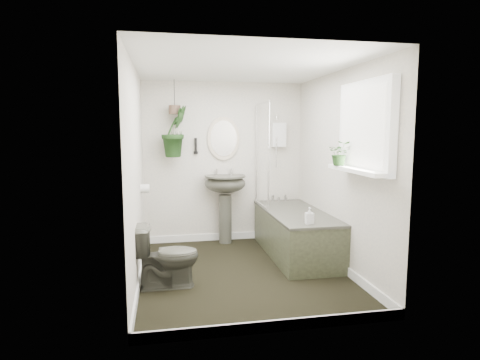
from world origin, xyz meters
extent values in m
cube|color=black|center=(0.00, 0.00, -0.01)|extent=(2.30, 2.80, 0.02)
cube|color=white|center=(0.00, 0.00, 2.31)|extent=(2.30, 2.80, 0.02)
cube|color=beige|center=(0.00, 1.41, 1.15)|extent=(2.30, 0.02, 2.30)
cube|color=beige|center=(0.00, -1.41, 1.15)|extent=(2.30, 0.02, 2.30)
cube|color=beige|center=(-1.16, 0.00, 1.15)|extent=(0.02, 2.80, 2.30)
cube|color=beige|center=(1.16, 0.00, 1.15)|extent=(0.02, 2.80, 2.30)
cube|color=white|center=(0.00, 0.00, 0.05)|extent=(2.30, 2.80, 0.10)
cube|color=white|center=(0.80, 1.34, 1.55)|extent=(0.20, 0.10, 0.35)
ellipsoid|color=beige|center=(-0.01, 1.37, 1.50)|extent=(0.46, 0.03, 0.62)
cylinder|color=black|center=(-0.41, 1.36, 1.40)|extent=(0.04, 0.04, 0.22)
cylinder|color=white|center=(-1.10, 0.70, 0.90)|extent=(0.11, 0.11, 0.11)
cube|color=white|center=(1.09, -0.70, 1.65)|extent=(0.08, 1.00, 0.90)
cube|color=white|center=(1.02, -0.70, 1.23)|extent=(0.18, 1.00, 0.04)
cube|color=white|center=(1.04, -0.70, 1.65)|extent=(0.01, 0.86, 0.76)
imported|color=#3D3E34|center=(-0.85, -0.27, 0.33)|extent=(0.65, 0.38, 0.66)
imported|color=black|center=(0.97, -0.40, 1.38)|extent=(0.30, 0.28, 0.26)
imported|color=black|center=(-0.70, 1.25, 1.60)|extent=(0.50, 0.48, 0.70)
imported|color=black|center=(0.73, -0.18, 0.67)|extent=(0.09, 0.09, 0.19)
cylinder|color=brown|center=(-0.70, 1.25, 1.89)|extent=(0.16, 0.16, 0.12)
camera|label=1|loc=(-0.85, -4.35, 1.63)|focal=30.00mm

